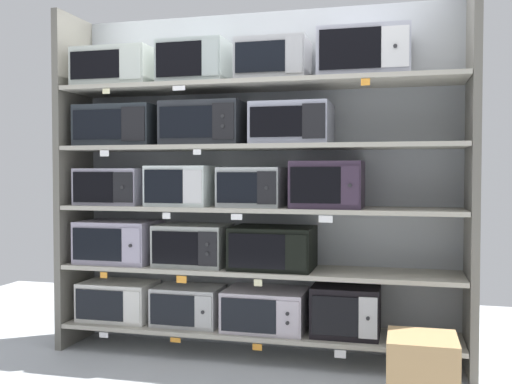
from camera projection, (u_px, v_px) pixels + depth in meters
The scene contains 42 objects.
back_panel at pixel (265, 181), 4.23m from camera, with size 2.93×0.04×2.42m, color #9EA3A8.
upright_left at pixel (74, 180), 4.33m from camera, with size 0.05×0.47×2.42m, color #68645B.
upright_right at pixel (472, 182), 3.64m from camera, with size 0.05×0.47×2.42m, color #68645B.
shelf_0 at pixel (256, 330), 4.02m from camera, with size 2.73×0.47×0.03m, color #ADA899.
microwave_0 at pixel (118, 300), 4.26m from camera, with size 0.53×0.35×0.27m.
microwave_1 at pixel (189, 305), 4.13m from camera, with size 0.47×0.35×0.27m.
microwave_2 at pixel (266, 309), 3.99m from camera, with size 0.55×0.41×0.27m.
microwave_3 at pixel (346, 310), 3.85m from camera, with size 0.44×0.37×0.33m.
price_tag_0 at pixel (104, 335), 4.04m from camera, with size 0.07×0.00×0.04m, color white.
price_tag_1 at pixel (175, 340), 3.91m from camera, with size 0.07×0.00×0.03m, color orange.
price_tag_2 at pixel (257, 347), 3.77m from camera, with size 0.06×0.00×0.04m, color orange.
price_tag_3 at pixel (340, 354), 3.64m from camera, with size 0.07×0.00×0.05m, color white.
shelf_1 at pixel (256, 270), 4.00m from camera, with size 2.73×0.47×0.03m, color #ADA899.
microwave_4 at pixel (119, 241), 4.25m from camera, with size 0.55×0.41×0.30m.
microwave_5 at pixel (193, 245), 4.11m from camera, with size 0.49×0.39×0.29m.
microwave_6 at pixel (273, 248), 3.96m from camera, with size 0.55×0.41×0.29m.
price_tag_4 at pixel (104, 275), 4.03m from camera, with size 0.05×0.00×0.04m, color orange.
price_tag_5 at pixel (182, 279), 3.88m from camera, with size 0.07×0.00×0.05m, color orange.
price_tag_6 at pixel (258, 283), 3.75m from camera, with size 0.06×0.00×0.04m, color beige.
shelf_2 at pixel (256, 209), 3.99m from camera, with size 2.73×0.47×0.03m, color #ADA899.
microwave_7 at pixel (115, 187), 4.24m from camera, with size 0.49×0.38×0.26m.
microwave_8 at pixel (183, 186), 4.11m from camera, with size 0.44×0.41×0.28m.
microwave_9 at pixel (253, 187), 3.98m from camera, with size 0.43×0.38×0.27m.
microwave_10 at pixel (328, 184), 3.86m from camera, with size 0.46×0.43×0.31m.
price_tag_7 at pixel (166, 216), 3.90m from camera, with size 0.06×0.00×0.04m, color white.
price_tag_8 at pixel (237, 217), 3.78m from camera, with size 0.08×0.00×0.04m, color white.
price_tag_9 at pixel (326, 219), 3.63m from camera, with size 0.09×0.00×0.04m, color white.
shelf_3 at pixel (256, 147), 3.97m from camera, with size 2.73×0.47×0.03m, color #ADA899.
microwave_11 at pixel (120, 126), 4.21m from camera, with size 0.58×0.38×0.29m.
microwave_12 at pixel (205, 124), 4.05m from camera, with size 0.55×0.40×0.30m.
microwave_13 at pixel (292, 124), 3.90m from camera, with size 0.52×0.42×0.28m.
price_tag_10 at pixel (104, 153), 3.99m from camera, with size 0.07×0.00×0.04m, color white.
price_tag_11 at pixel (197, 152), 3.83m from camera, with size 0.05×0.00×0.04m, color white.
shelf_4 at pixel (256, 85), 3.96m from camera, with size 2.73×0.47×0.03m, color #ADA899.
microwave_14 at pixel (119, 69), 4.20m from camera, with size 0.57×0.42×0.27m.
microwave_15 at pixel (196, 64), 4.05m from camera, with size 0.47×0.40×0.29m.
microwave_16 at pixel (273, 61), 3.92m from camera, with size 0.47×0.35×0.28m.
microwave_17 at pixel (365, 55), 3.77m from camera, with size 0.58×0.44×0.31m.
price_tag_12 at pixel (106, 91), 3.97m from camera, with size 0.05×0.00×0.04m, color beige.
price_tag_13 at pixel (179, 88), 3.84m from camera, with size 0.09×0.00×0.03m, color white.
price_tag_14 at pixel (365, 82), 3.54m from camera, with size 0.05×0.00×0.04m, color orange.
shipping_carton at pixel (422, 373), 3.10m from camera, with size 0.36×0.36×0.40m, color tan.
Camera 1 is at (0.98, -3.86, 1.27)m, focal length 40.89 mm.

